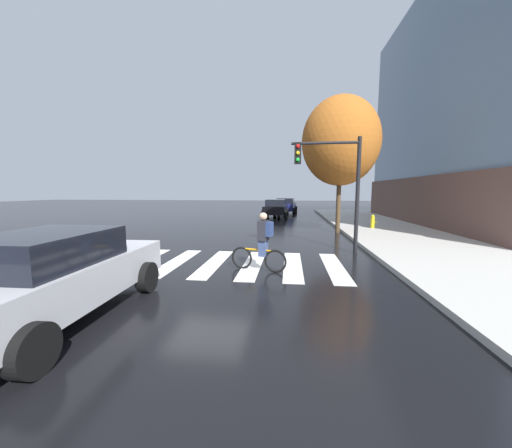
% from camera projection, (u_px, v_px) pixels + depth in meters
% --- Properties ---
extents(ground_plane, '(120.00, 120.00, 0.00)m').
position_uv_depth(ground_plane, '(207.00, 263.00, 8.91)').
color(ground_plane, black).
extents(sidewalk, '(6.50, 50.00, 0.15)m').
position_uv_depth(sidewalk, '(508.00, 270.00, 7.87)').
color(sidewalk, '#B2AFA8').
rests_on(sidewalk, ground).
extents(crosswalk_stripes, '(8.03, 3.45, 0.01)m').
position_uv_depth(crosswalk_stripes, '(214.00, 263.00, 8.89)').
color(crosswalk_stripes, silver).
rests_on(crosswalk_stripes, ground).
extents(sedan_near, '(2.26, 4.65, 1.59)m').
position_uv_depth(sedan_near, '(52.00, 275.00, 4.88)').
color(sedan_near, '#B7B7BC').
rests_on(sedan_near, ground).
extents(sedan_mid, '(2.29, 4.58, 1.56)m').
position_uv_depth(sedan_mid, '(276.00, 208.00, 24.67)').
color(sedan_mid, black).
rests_on(sedan_mid, ground).
extents(sedan_far, '(2.44, 4.66, 1.56)m').
position_uv_depth(sedan_far, '(286.00, 205.00, 28.94)').
color(sedan_far, navy).
rests_on(sedan_far, ground).
extents(cyclist, '(1.66, 0.53, 1.69)m').
position_uv_depth(cyclist, '(262.00, 242.00, 7.92)').
color(cyclist, black).
rests_on(cyclist, ground).
extents(traffic_light_near, '(2.47, 0.28, 4.20)m').
position_uv_depth(traffic_light_near, '(335.00, 175.00, 10.07)').
color(traffic_light_near, black).
rests_on(traffic_light_near, ground).
extents(fire_hydrant, '(0.33, 0.22, 0.78)m').
position_uv_depth(fire_hydrant, '(373.00, 222.00, 16.15)').
color(fire_hydrant, gold).
rests_on(fire_hydrant, sidewalk).
extents(street_tree_near, '(4.09, 4.09, 7.28)m').
position_uv_depth(street_tree_near, '(340.00, 141.00, 14.90)').
color(street_tree_near, '#4C3823').
rests_on(street_tree_near, ground).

